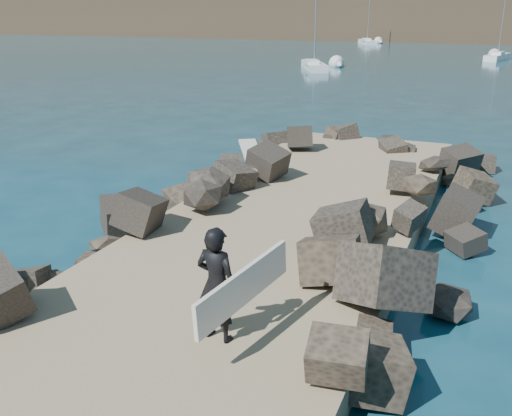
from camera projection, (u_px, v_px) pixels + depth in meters
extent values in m
plane|color=#0F384C|center=(273.00, 256.00, 13.30)|extent=(800.00, 800.00, 0.00)
cube|color=#8C7759|center=(237.00, 279.00, 11.46)|extent=(6.00, 26.00, 0.60)
cube|color=black|center=(129.00, 240.00, 12.89)|extent=(2.60, 22.00, 1.00)
cube|color=black|center=(387.00, 286.00, 10.77)|extent=(2.60, 22.00, 1.00)
cube|color=silver|center=(252.00, 158.00, 17.74)|extent=(1.66, 2.17, 0.07)
imported|color=black|center=(217.00, 284.00, 8.58)|extent=(0.71, 0.50, 1.84)
cube|color=silver|center=(244.00, 287.00, 8.40)|extent=(0.52, 2.26, 0.72)
cube|color=white|center=(367.00, 43.00, 92.56)|extent=(4.33, 6.76, 0.80)
cylinder|color=gray|center=(369.00, 16.00, 91.21)|extent=(0.12, 0.12, 7.48)
cube|color=white|center=(366.00, 40.00, 91.76)|extent=(1.81, 2.19, 0.44)
cube|color=white|center=(498.00, 58.00, 63.91)|extent=(2.90, 6.66, 0.80)
cylinder|color=gray|center=(503.00, 21.00, 62.61)|extent=(0.12, 0.12, 7.16)
cube|color=white|center=(498.00, 54.00, 63.09)|extent=(1.43, 2.01, 0.44)
cube|color=white|center=(314.00, 67.00, 53.97)|extent=(4.49, 7.07, 0.80)
cylinder|color=gray|center=(316.00, 20.00, 52.56)|extent=(0.12, 0.12, 7.81)
cube|color=white|center=(312.00, 62.00, 53.14)|extent=(1.89, 2.28, 0.44)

